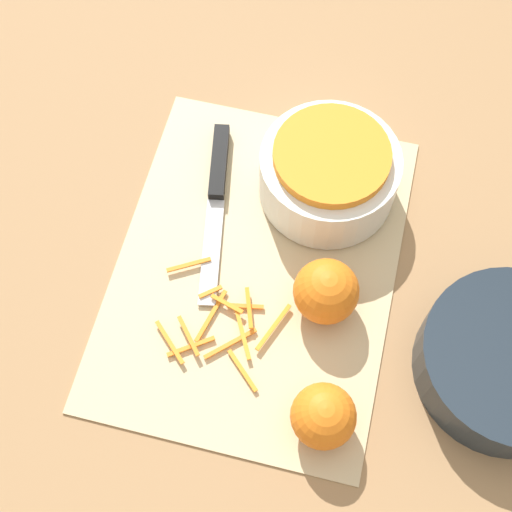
% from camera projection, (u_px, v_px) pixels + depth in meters
% --- Properties ---
extents(ground_plane, '(4.00, 4.00, 0.00)m').
position_uv_depth(ground_plane, '(256.00, 268.00, 0.89)').
color(ground_plane, '#9E754C').
extents(cutting_board, '(0.46, 0.34, 0.01)m').
position_uv_depth(cutting_board, '(256.00, 267.00, 0.88)').
color(cutting_board, '#CCB284').
rests_on(cutting_board, ground_plane).
extents(bowl_speckled, '(0.17, 0.17, 0.09)m').
position_uv_depth(bowl_speckled, '(329.00, 172.00, 0.89)').
color(bowl_speckled, silver).
rests_on(bowl_speckled, cutting_board).
extents(bowl_dark, '(0.21, 0.21, 0.06)m').
position_uv_depth(bowl_dark, '(508.00, 361.00, 0.80)').
color(bowl_dark, '#1E2833').
rests_on(bowl_dark, ground_plane).
extents(knife, '(0.25, 0.07, 0.02)m').
position_uv_depth(knife, '(218.00, 180.00, 0.93)').
color(knife, black).
rests_on(knife, cutting_board).
extents(orange_left, '(0.08, 0.08, 0.08)m').
position_uv_depth(orange_left, '(326.00, 291.00, 0.83)').
color(orange_left, orange).
rests_on(orange_left, cutting_board).
extents(orange_right, '(0.07, 0.07, 0.07)m').
position_uv_depth(orange_right, '(323.00, 416.00, 0.77)').
color(orange_right, orange).
rests_on(orange_right, cutting_board).
extents(peel_pile, '(0.15, 0.16, 0.01)m').
position_uv_depth(peel_pile, '(221.00, 324.00, 0.84)').
color(peel_pile, orange).
rests_on(peel_pile, cutting_board).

